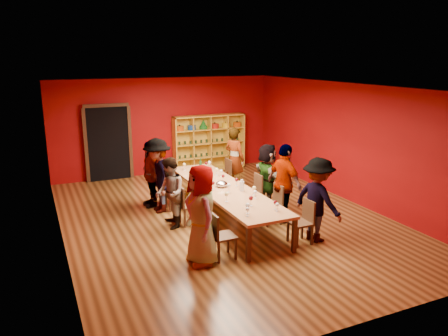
{
  "coord_description": "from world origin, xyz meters",
  "views": [
    {
      "loc": [
        -3.89,
        -8.64,
        3.67
      ],
      "look_at": [
        0.1,
        0.21,
        1.15
      ],
      "focal_mm": 35.0,
      "sensor_mm": 36.0,
      "label": 1
    }
  ],
  "objects_px": {
    "shelving_unit": "(209,140)",
    "spittoon_bowl": "(222,184)",
    "chair_person_left_2": "(186,203)",
    "person_left_4": "(151,174)",
    "person_left_0": "(201,215)",
    "person_left_2": "(170,193)",
    "person_left_3": "(158,176)",
    "chair_person_left_4": "(166,185)",
    "person_right_4": "(235,159)",
    "person_right_0": "(318,200)",
    "chair_person_left_0": "(220,234)",
    "wine_bottle": "(201,165)",
    "tasting_table": "(224,190)",
    "chair_person_right_0": "(304,219)",
    "person_right_1": "(285,183)",
    "chair_person_left_3": "(171,190)",
    "chair_person_right_1": "(274,202)",
    "chair_person_right_2": "(254,190)",
    "chair_person_right_4": "(225,173)",
    "person_right_2": "(267,176)"
  },
  "relations": [
    {
      "from": "person_left_0",
      "to": "person_left_2",
      "type": "height_order",
      "value": "person_left_0"
    },
    {
      "from": "chair_person_right_4",
      "to": "tasting_table",
      "type": "bearing_deg",
      "value": -114.71
    },
    {
      "from": "shelving_unit",
      "to": "spittoon_bowl",
      "type": "distance_m",
      "value": 4.47
    },
    {
      "from": "person_right_0",
      "to": "person_right_1",
      "type": "relative_size",
      "value": 0.97
    },
    {
      "from": "chair_person_left_3",
      "to": "person_right_2",
      "type": "distance_m",
      "value": 2.36
    },
    {
      "from": "person_left_3",
      "to": "person_right_2",
      "type": "bearing_deg",
      "value": 71.41
    },
    {
      "from": "person_right_4",
      "to": "wine_bottle",
      "type": "height_order",
      "value": "person_right_4"
    },
    {
      "from": "wine_bottle",
      "to": "chair_person_left_4",
      "type": "bearing_deg",
      "value": -168.17
    },
    {
      "from": "chair_person_left_2",
      "to": "chair_person_right_0",
      "type": "height_order",
      "value": "same"
    },
    {
      "from": "chair_person_right_0",
      "to": "person_right_2",
      "type": "bearing_deg",
      "value": 80.4
    },
    {
      "from": "chair_person_right_0",
      "to": "tasting_table",
      "type": "bearing_deg",
      "value": 116.12
    },
    {
      "from": "tasting_table",
      "to": "chair_person_right_2",
      "type": "distance_m",
      "value": 0.96
    },
    {
      "from": "chair_person_left_2",
      "to": "chair_person_right_2",
      "type": "height_order",
      "value": "same"
    },
    {
      "from": "shelving_unit",
      "to": "person_left_3",
      "type": "bearing_deg",
      "value": -129.2
    },
    {
      "from": "chair_person_left_0",
      "to": "wine_bottle",
      "type": "height_order",
      "value": "wine_bottle"
    },
    {
      "from": "shelving_unit",
      "to": "person_right_4",
      "type": "xyz_separation_m",
      "value": [
        -0.18,
        -2.34,
        -0.1
      ]
    },
    {
      "from": "person_left_3",
      "to": "chair_person_left_4",
      "type": "height_order",
      "value": "person_left_3"
    },
    {
      "from": "chair_person_left_4",
      "to": "chair_person_right_0",
      "type": "distance_m",
      "value": 3.88
    },
    {
      "from": "person_left_0",
      "to": "person_left_2",
      "type": "bearing_deg",
      "value": -179.2
    },
    {
      "from": "chair_person_left_0",
      "to": "chair_person_right_0",
      "type": "distance_m",
      "value": 1.82
    },
    {
      "from": "tasting_table",
      "to": "chair_person_left_2",
      "type": "relative_size",
      "value": 5.06
    },
    {
      "from": "chair_person_left_2",
      "to": "person_right_2",
      "type": "relative_size",
      "value": 0.55
    },
    {
      "from": "person_right_1",
      "to": "spittoon_bowl",
      "type": "distance_m",
      "value": 1.43
    },
    {
      "from": "spittoon_bowl",
      "to": "wine_bottle",
      "type": "height_order",
      "value": "wine_bottle"
    },
    {
      "from": "person_left_3",
      "to": "person_left_0",
      "type": "bearing_deg",
      "value": -0.27
    },
    {
      "from": "chair_person_left_2",
      "to": "spittoon_bowl",
      "type": "height_order",
      "value": "spittoon_bowl"
    },
    {
      "from": "chair_person_left_0",
      "to": "chair_person_right_1",
      "type": "xyz_separation_m",
      "value": [
        1.82,
        1.13,
        0.0
      ]
    },
    {
      "from": "chair_person_left_3",
      "to": "chair_person_left_4",
      "type": "height_order",
      "value": "same"
    },
    {
      "from": "wine_bottle",
      "to": "chair_person_left_3",
      "type": "bearing_deg",
      "value": -146.18
    },
    {
      "from": "person_left_3",
      "to": "person_right_0",
      "type": "height_order",
      "value": "person_left_3"
    },
    {
      "from": "chair_person_right_1",
      "to": "chair_person_right_2",
      "type": "xyz_separation_m",
      "value": [
        0.0,
        0.94,
        0.0
      ]
    },
    {
      "from": "person_right_1",
      "to": "person_left_0",
      "type": "bearing_deg",
      "value": 105.58
    },
    {
      "from": "chair_person_right_4",
      "to": "wine_bottle",
      "type": "distance_m",
      "value": 0.88
    },
    {
      "from": "chair_person_left_2",
      "to": "person_right_2",
      "type": "bearing_deg",
      "value": 5.5
    },
    {
      "from": "person_left_2",
      "to": "chair_person_right_2",
      "type": "bearing_deg",
      "value": 102.93
    },
    {
      "from": "person_left_2",
      "to": "person_left_3",
      "type": "distance_m",
      "value": 1.07
    },
    {
      "from": "chair_person_left_2",
      "to": "person_left_4",
      "type": "distance_m",
      "value": 1.62
    },
    {
      "from": "person_left_4",
      "to": "person_right_0",
      "type": "bearing_deg",
      "value": 32.58
    },
    {
      "from": "chair_person_left_0",
      "to": "chair_person_left_3",
      "type": "distance_m",
      "value": 2.92
    },
    {
      "from": "person_left_3",
      "to": "person_right_4",
      "type": "height_order",
      "value": "person_left_3"
    },
    {
      "from": "chair_person_right_1",
      "to": "spittoon_bowl",
      "type": "distance_m",
      "value": 1.26
    },
    {
      "from": "chair_person_left_3",
      "to": "chair_person_right_2",
      "type": "xyz_separation_m",
      "value": [
        1.82,
        -0.86,
        0.0
      ]
    },
    {
      "from": "person_left_4",
      "to": "person_right_1",
      "type": "height_order",
      "value": "person_right_1"
    },
    {
      "from": "chair_person_left_3",
      "to": "person_left_2",
      "type": "bearing_deg",
      "value": -108.64
    },
    {
      "from": "tasting_table",
      "to": "chair_person_left_4",
      "type": "bearing_deg",
      "value": 120.03
    },
    {
      "from": "person_left_3",
      "to": "person_right_1",
      "type": "distance_m",
      "value": 2.99
    },
    {
      "from": "chair_person_left_2",
      "to": "person_left_4",
      "type": "height_order",
      "value": "person_left_4"
    },
    {
      "from": "person_left_0",
      "to": "person_right_0",
      "type": "distance_m",
      "value": 2.49
    },
    {
      "from": "chair_person_right_1",
      "to": "person_right_1",
      "type": "xyz_separation_m",
      "value": [
        0.26,
        0.0,
        0.4
      ]
    },
    {
      "from": "chair_person_right_2",
      "to": "spittoon_bowl",
      "type": "xyz_separation_m",
      "value": [
        -0.94,
        -0.16,
        0.32
      ]
    }
  ]
}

